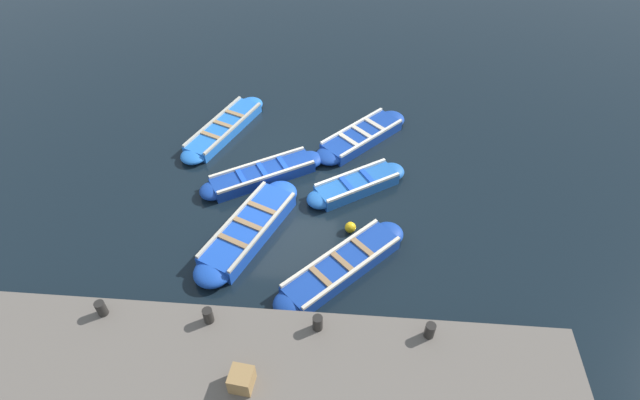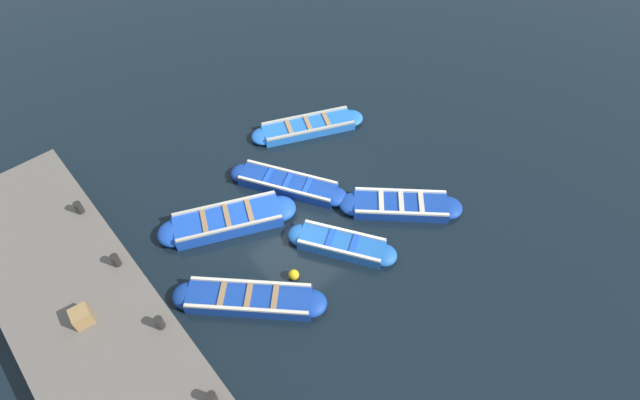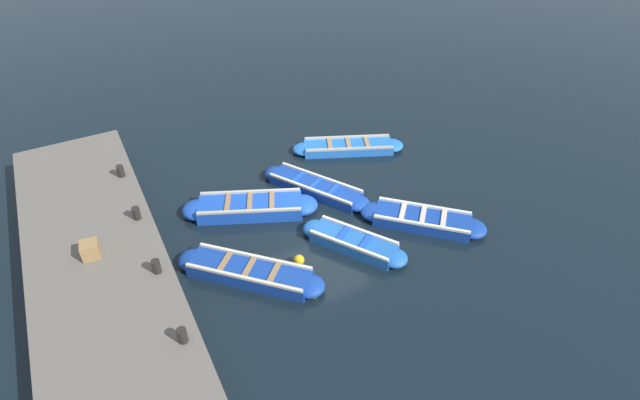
{
  "view_description": "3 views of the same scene",
  "coord_description": "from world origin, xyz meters",
  "px_view_note": "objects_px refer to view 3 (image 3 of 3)",
  "views": [
    {
      "loc": [
        9.96,
        1.52,
        9.5
      ],
      "look_at": [
        0.72,
        0.81,
        0.34
      ],
      "focal_mm": 28.0,
      "sensor_mm": 36.0,
      "label": 1
    },
    {
      "loc": [
        5.25,
        7.13,
        11.37
      ],
      "look_at": [
        -0.65,
        0.24,
        0.23
      ],
      "focal_mm": 28.0,
      "sensor_mm": 36.0,
      "label": 2
    },
    {
      "loc": [
        5.23,
        9.93,
        9.3
      ],
      "look_at": [
        0.02,
        0.1,
        0.51
      ],
      "focal_mm": 28.0,
      "sensor_mm": 36.0,
      "label": 3
    }
  ],
  "objects_px": {
    "boat_bow_out": "(250,207)",
    "boat_inner_gap": "(315,188)",
    "bollard_south": "(182,335)",
    "buoy_yellow_far": "(314,293)",
    "boat_broadside": "(250,272)",
    "bollard_mid_south": "(156,266)",
    "boat_centre": "(422,220)",
    "bollard_mid_north": "(136,213)",
    "boat_stern_in": "(348,147)",
    "boat_tucked": "(354,243)",
    "buoy_orange_near": "(299,260)",
    "wooden_crate": "(90,250)",
    "bollard_north": "(121,171)"
  },
  "relations": [
    {
      "from": "buoy_orange_near",
      "to": "boat_broadside",
      "type": "bearing_deg",
      "value": -6.83
    },
    {
      "from": "wooden_crate",
      "to": "boat_tucked",
      "type": "bearing_deg",
      "value": 162.57
    },
    {
      "from": "boat_centre",
      "to": "boat_inner_gap",
      "type": "distance_m",
      "value": 3.37
    },
    {
      "from": "boat_inner_gap",
      "to": "boat_stern_in",
      "type": "bearing_deg",
      "value": -143.12
    },
    {
      "from": "boat_stern_in",
      "to": "boat_centre",
      "type": "distance_m",
      "value": 4.3
    },
    {
      "from": "boat_stern_in",
      "to": "buoy_orange_near",
      "type": "distance_m",
      "value": 5.62
    },
    {
      "from": "boat_bow_out",
      "to": "boat_inner_gap",
      "type": "relative_size",
      "value": 1.13
    },
    {
      "from": "buoy_orange_near",
      "to": "wooden_crate",
      "type": "bearing_deg",
      "value": -21.5
    },
    {
      "from": "bollard_mid_north",
      "to": "bollard_south",
      "type": "bearing_deg",
      "value": 90.0
    },
    {
      "from": "boat_broadside",
      "to": "bollard_mid_south",
      "type": "bearing_deg",
      "value": -11.24
    },
    {
      "from": "boat_bow_out",
      "to": "boat_tucked",
      "type": "xyz_separation_m",
      "value": [
        -1.89,
        2.66,
        -0.03
      ]
    },
    {
      "from": "boat_broadside",
      "to": "bollard_south",
      "type": "relative_size",
      "value": 9.46
    },
    {
      "from": "boat_broadside",
      "to": "boat_inner_gap",
      "type": "bearing_deg",
      "value": -142.5
    },
    {
      "from": "boat_tucked",
      "to": "bollard_north",
      "type": "bearing_deg",
      "value": -45.53
    },
    {
      "from": "boat_tucked",
      "to": "boat_bow_out",
      "type": "bearing_deg",
      "value": -54.58
    },
    {
      "from": "boat_stern_in",
      "to": "bollard_south",
      "type": "bearing_deg",
      "value": 38.19
    },
    {
      "from": "bollard_south",
      "to": "buoy_yellow_far",
      "type": "distance_m",
      "value": 3.32
    },
    {
      "from": "boat_bow_out",
      "to": "bollard_north",
      "type": "bearing_deg",
      "value": -37.81
    },
    {
      "from": "bollard_mid_north",
      "to": "boat_broadside",
      "type": "bearing_deg",
      "value": 128.65
    },
    {
      "from": "boat_inner_gap",
      "to": "bollard_north",
      "type": "height_order",
      "value": "bollard_north"
    },
    {
      "from": "bollard_south",
      "to": "bollard_mid_north",
      "type": "bearing_deg",
      "value": -90.0
    },
    {
      "from": "boat_centre",
      "to": "bollard_south",
      "type": "distance_m",
      "value": 7.28
    },
    {
      "from": "boat_stern_in",
      "to": "boat_inner_gap",
      "type": "bearing_deg",
      "value": 36.88
    },
    {
      "from": "boat_bow_out",
      "to": "buoy_yellow_far",
      "type": "bearing_deg",
      "value": 92.35
    },
    {
      "from": "boat_inner_gap",
      "to": "buoy_yellow_far",
      "type": "bearing_deg",
      "value": 61.88
    },
    {
      "from": "boat_stern_in",
      "to": "boat_tucked",
      "type": "bearing_deg",
      "value": 61.26
    },
    {
      "from": "boat_tucked",
      "to": "buoy_yellow_far",
      "type": "relative_size",
      "value": 10.61
    },
    {
      "from": "bollard_mid_north",
      "to": "buoy_orange_near",
      "type": "relative_size",
      "value": 1.23
    },
    {
      "from": "boat_bow_out",
      "to": "buoy_orange_near",
      "type": "distance_m",
      "value": 2.55
    },
    {
      "from": "bollard_mid_south",
      "to": "wooden_crate",
      "type": "height_order",
      "value": "wooden_crate"
    },
    {
      "from": "boat_tucked",
      "to": "bollard_mid_north",
      "type": "distance_m",
      "value": 5.73
    },
    {
      "from": "boat_stern_in",
      "to": "boat_inner_gap",
      "type": "xyz_separation_m",
      "value": [
        2.08,
        1.56,
        0.02
      ]
    },
    {
      "from": "boat_tucked",
      "to": "bollard_north",
      "type": "xyz_separation_m",
      "value": [
        4.91,
        -5.0,
        0.85
      ]
    },
    {
      "from": "boat_tucked",
      "to": "wooden_crate",
      "type": "xyz_separation_m",
      "value": [
        6.16,
        -1.94,
        0.88
      ]
    },
    {
      "from": "boat_stern_in",
      "to": "boat_tucked",
      "type": "xyz_separation_m",
      "value": [
        2.3,
        4.2,
        0.02
      ]
    },
    {
      "from": "boat_broadside",
      "to": "wooden_crate",
      "type": "bearing_deg",
      "value": -26.62
    },
    {
      "from": "boat_centre",
      "to": "boat_inner_gap",
      "type": "height_order",
      "value": "boat_inner_gap"
    },
    {
      "from": "bollard_mid_north",
      "to": "boat_inner_gap",
      "type": "bearing_deg",
      "value": 177.81
    },
    {
      "from": "boat_inner_gap",
      "to": "bollard_north",
      "type": "bearing_deg",
      "value": -24.61
    },
    {
      "from": "boat_centre",
      "to": "bollard_mid_north",
      "type": "height_order",
      "value": "bollard_mid_north"
    },
    {
      "from": "boat_bow_out",
      "to": "boat_inner_gap",
      "type": "distance_m",
      "value": 2.12
    },
    {
      "from": "boat_tucked",
      "to": "boat_centre",
      "type": "relative_size",
      "value": 0.93
    },
    {
      "from": "bollard_south",
      "to": "buoy_orange_near",
      "type": "bearing_deg",
      "value": -154.51
    },
    {
      "from": "bollard_south",
      "to": "boat_broadside",
      "type": "bearing_deg",
      "value": -139.54
    },
    {
      "from": "buoy_orange_near",
      "to": "bollard_mid_north",
      "type": "bearing_deg",
      "value": -39.12
    },
    {
      "from": "bollard_mid_north",
      "to": "bollard_mid_south",
      "type": "height_order",
      "value": "same"
    },
    {
      "from": "boat_inner_gap",
      "to": "wooden_crate",
      "type": "bearing_deg",
      "value": 6.33
    },
    {
      "from": "bollard_south",
      "to": "buoy_yellow_far",
      "type": "height_order",
      "value": "bollard_south"
    },
    {
      "from": "buoy_yellow_far",
      "to": "wooden_crate",
      "type": "bearing_deg",
      "value": -33.85
    },
    {
      "from": "bollard_mid_south",
      "to": "buoy_orange_near",
      "type": "bearing_deg",
      "value": 170.45
    }
  ]
}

